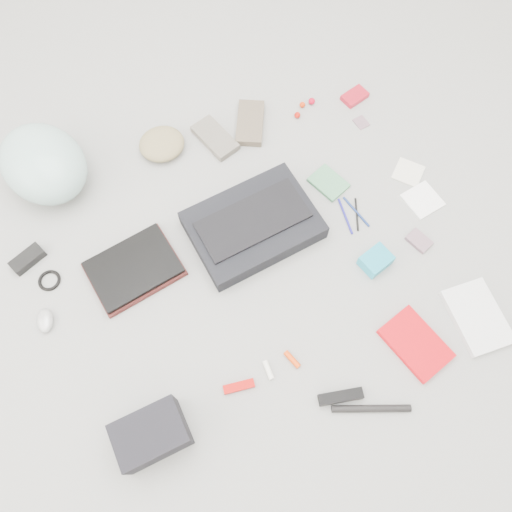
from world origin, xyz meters
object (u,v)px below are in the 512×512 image
object	(u,v)px
laptop	(133,267)
accordion_wallet	(376,261)
camera_bag	(152,435)
bike_helmet	(43,164)
messenger_bag	(253,225)
book_red	(416,344)

from	to	relation	value
laptop	accordion_wallet	xyz separation A→B (m)	(0.81, -0.28, -0.01)
laptop	camera_bag	world-z (taller)	camera_bag
bike_helmet	camera_bag	bearing A→B (deg)	-106.45
messenger_bag	laptop	xyz separation A→B (m)	(-0.45, 0.00, -0.01)
bike_helmet	accordion_wallet	world-z (taller)	bike_helmet
messenger_bag	book_red	distance (m)	0.69
book_red	accordion_wallet	bearing A→B (deg)	72.29
accordion_wallet	laptop	bearing A→B (deg)	143.49
bike_helmet	accordion_wallet	xyz separation A→B (m)	(1.00, -0.76, -0.08)
bike_helmet	book_red	size ratio (longest dim) A/B	1.64
bike_helmet	camera_bag	size ratio (longest dim) A/B	1.76
camera_bag	accordion_wallet	world-z (taller)	camera_bag
book_red	accordion_wallet	distance (m)	0.31
laptop	accordion_wallet	distance (m)	0.85
messenger_bag	bike_helmet	world-z (taller)	bike_helmet
camera_bag	bike_helmet	bearing A→B (deg)	90.82
messenger_bag	book_red	bearing A→B (deg)	-67.16
messenger_bag	laptop	distance (m)	0.45
messenger_bag	book_red	size ratio (longest dim) A/B	2.01
bike_helmet	accordion_wallet	bearing A→B (deg)	-59.20
laptop	messenger_bag	bearing A→B (deg)	-11.03
laptop	book_red	distance (m)	1.00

